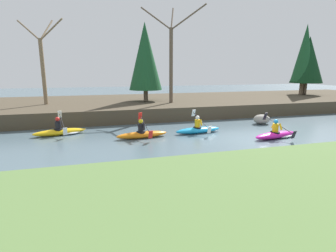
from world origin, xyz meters
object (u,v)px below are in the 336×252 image
kayaker_lead (277,134)px  boulder_midstream (262,119)px  kayaker_far_back (62,131)px  kayaker_middle (198,129)px  kayaker_trailing (142,134)px

kayaker_lead → boulder_midstream: kayaker_lead is taller
kayaker_far_back → boulder_midstream: size_ratio=2.51×
kayaker_middle → kayaker_far_back: bearing=161.7°
kayaker_trailing → boulder_midstream: size_ratio=2.51×
kayaker_middle → kayaker_trailing: (-3.23, -0.21, 0.00)m
kayaker_middle → kayaker_trailing: same height
boulder_midstream → kayaker_far_back: bearing=178.3°
kayaker_trailing → boulder_midstream: (8.21, 1.48, 0.09)m
kayaker_middle → kayaker_lead: bearing=-36.5°
kayaker_middle → kayaker_trailing: 3.24m
kayaker_middle → boulder_midstream: kayaker_middle is taller
kayaker_lead → kayaker_trailing: bearing=153.7°
kayaker_middle → kayaker_far_back: (-7.38, 1.63, -0.02)m
kayaker_far_back → boulder_midstream: bearing=-14.6°
kayaker_trailing → kayaker_far_back: 4.54m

